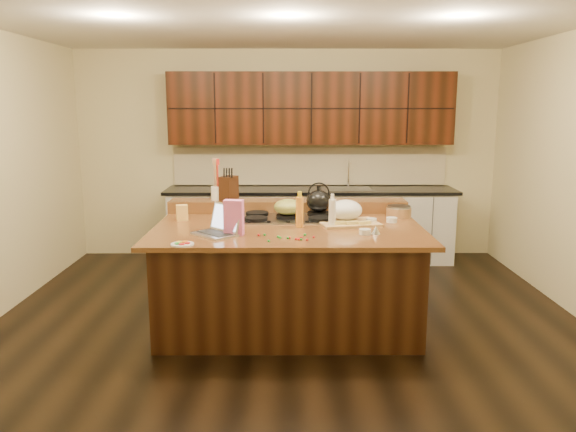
{
  "coord_description": "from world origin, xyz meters",
  "views": [
    {
      "loc": [
        -0.02,
        -4.94,
        1.98
      ],
      "look_at": [
        0.0,
        0.05,
        1.0
      ],
      "focal_mm": 35.0,
      "sensor_mm": 36.0,
      "label": 1
    }
  ],
  "objects": [
    {
      "name": "green_bowl",
      "position": [
        0.0,
        0.3,
        1.04
      ],
      "size": [
        0.31,
        0.31,
        0.15
      ],
      "primitive_type": "ellipsoid",
      "rotation": [
        0.0,
        0.0,
        -0.18
      ],
      "color": "olive",
      "rests_on": "cooktop"
    },
    {
      "name": "gumdrop_4",
      "position": [
        0.21,
        -0.48,
        0.93
      ],
      "size": [
        0.02,
        0.02,
        0.02
      ],
      "primitive_type": "ellipsoid",
      "color": "red",
      "rests_on": "island"
    },
    {
      "name": "gumdrop_7",
      "position": [
        -0.08,
        -0.47,
        0.93
      ],
      "size": [
        0.02,
        0.02,
        0.02
      ],
      "primitive_type": "ellipsoid",
      "color": "#198C26",
      "rests_on": "island"
    },
    {
      "name": "ramekin_a",
      "position": [
        0.65,
        -0.35,
        0.94
      ],
      "size": [
        0.12,
        0.12,
        0.04
      ],
      "primitive_type": "cylinder",
      "rotation": [
        0.0,
        0.0,
        -0.29
      ],
      "color": "white",
      "rests_on": "island"
    },
    {
      "name": "laptop",
      "position": [
        -0.58,
        -0.33,
        0.99
      ],
      "size": [
        0.45,
        0.45,
        0.25
      ],
      "rotation": [
        0.0,
        0.0,
        -0.79
      ],
      "color": "#B7B7BC",
      "rests_on": "island"
    },
    {
      "name": "gumdrop_5",
      "position": [
        -0.16,
        -0.62,
        0.93
      ],
      "size": [
        0.02,
        0.02,
        0.02
      ],
      "primitive_type": "ellipsoid",
      "color": "#198C26",
      "rests_on": "island"
    },
    {
      "name": "gumdrop_12",
      "position": [
        0.01,
        -0.5,
        0.93
      ],
      "size": [
        0.02,
        0.02,
        0.02
      ],
      "primitive_type": "ellipsoid",
      "color": "red",
      "rests_on": "island"
    },
    {
      "name": "gumdrop_13",
      "position": [
        -0.2,
        -0.4,
        0.93
      ],
      "size": [
        0.02,
        0.02,
        0.02
      ],
      "primitive_type": "ellipsoid",
      "color": "#198C26",
      "rests_on": "island"
    },
    {
      "name": "kettle",
      "position": [
        0.3,
        0.43,
        1.07
      ],
      "size": [
        0.28,
        0.28,
        0.22
      ],
      "primitive_type": "ellipsoid",
      "rotation": [
        0.0,
        0.0,
        0.2
      ],
      "color": "black",
      "rests_on": "cooktop"
    },
    {
      "name": "vinegar_bottle",
      "position": [
        0.39,
        -0.06,
        1.04
      ],
      "size": [
        0.07,
        0.07,
        0.25
      ],
      "primitive_type": "cylinder",
      "rotation": [
        0.0,
        0.0,
        0.12
      ],
      "color": "silver",
      "rests_on": "island"
    },
    {
      "name": "cooktop",
      "position": [
        0.0,
        0.3,
        0.94
      ],
      "size": [
        0.92,
        0.52,
        0.05
      ],
      "color": "gray",
      "rests_on": "island"
    },
    {
      "name": "candy_plate",
      "position": [
        -0.82,
        -0.71,
        0.93
      ],
      "size": [
        0.19,
        0.19,
        0.01
      ],
      "primitive_type": "cylinder",
      "rotation": [
        0.0,
        0.0,
        0.08
      ],
      "color": "white",
      "rests_on": "island"
    },
    {
      "name": "back_counter",
      "position": [
        0.3,
        2.23,
        0.98
      ],
      "size": [
        3.7,
        0.66,
        2.4
      ],
      "color": "silver",
      "rests_on": "ground"
    },
    {
      "name": "package_box",
      "position": [
        -1.0,
        0.25,
        0.99
      ],
      "size": [
        0.12,
        0.1,
        0.15
      ],
      "primitive_type": "cube",
      "rotation": [
        0.0,
        0.0,
        0.28
      ],
      "color": "#F6BF56",
      "rests_on": "island"
    },
    {
      "name": "gumdrop_8",
      "position": [
        0.08,
        -0.56,
        0.93
      ],
      "size": [
        0.02,
        0.02,
        0.02
      ],
      "primitive_type": "ellipsoid",
      "color": "red",
      "rests_on": "island"
    },
    {
      "name": "gumdrop_3",
      "position": [
        0.1,
        -0.56,
        0.93
      ],
      "size": [
        0.02,
        0.02,
        0.02
      ],
      "primitive_type": "ellipsoid",
      "color": "#198C26",
      "rests_on": "island"
    },
    {
      "name": "oil_bottle",
      "position": [
        0.1,
        -0.05,
        1.06
      ],
      "size": [
        0.07,
        0.07,
        0.27
      ],
      "primitive_type": "cylinder",
      "rotation": [
        0.0,
        0.0,
        0.0
      ],
      "color": "orange",
      "rests_on": "island"
    },
    {
      "name": "gumdrop_6",
      "position": [
        0.06,
        -0.55,
        0.93
      ],
      "size": [
        0.02,
        0.02,
        0.02
      ],
      "primitive_type": "ellipsoid",
      "color": "red",
      "rests_on": "island"
    },
    {
      "name": "gumdrop_11",
      "position": [
        0.14,
        -0.4,
        0.93
      ],
      "size": [
        0.02,
        0.02,
        0.02
      ],
      "primitive_type": "ellipsoid",
      "color": "#198C26",
      "rests_on": "island"
    },
    {
      "name": "knife_block",
      "position": [
        -0.6,
        0.7,
        1.16
      ],
      "size": [
        0.19,
        0.23,
        0.24
      ],
      "primitive_type": "cube",
      "rotation": [
        0.0,
        0.0,
        -0.43
      ],
      "color": "black",
      "rests_on": "back_ledge"
    },
    {
      "name": "pink_bag",
      "position": [
        -0.45,
        -0.36,
        1.07
      ],
      "size": [
        0.17,
        0.11,
        0.3
      ],
      "primitive_type": "cube",
      "rotation": [
        0.0,
        0.0,
        -0.16
      ],
      "color": "pink",
      "rests_on": "island"
    },
    {
      "name": "back_ledge",
      "position": [
        0.0,
        0.7,
        0.98
      ],
      "size": [
        2.4,
        0.3,
        0.12
      ],
      "primitive_type": "cube",
      "color": "black",
      "rests_on": "island"
    },
    {
      "name": "gumdrop_1",
      "position": [
        -0.0,
        -0.51,
        0.93
      ],
      "size": [
        0.02,
        0.02,
        0.02
      ],
      "primitive_type": "ellipsoid",
      "color": "#198C26",
      "rests_on": "island"
    },
    {
      "name": "ramekin_c",
      "position": [
        0.96,
        0.16,
        0.94
      ],
      "size": [
        0.11,
        0.11,
        0.04
      ],
      "primitive_type": "cylinder",
      "rotation": [
        0.0,
        0.0,
        0.13
      ],
      "color": "white",
      "rests_on": "island"
    },
    {
      "name": "utensil_crock",
      "position": [
        -0.72,
        0.7,
        1.11
      ],
      "size": [
        0.15,
        0.15,
        0.14
      ],
      "primitive_type": "cylinder",
      "rotation": [
        0.0,
        0.0,
        -0.35
      ],
      "color": "white",
      "rests_on": "back_ledge"
    },
    {
      "name": "room",
      "position": [
        0.0,
        0.0,
        1.35
      ],
      "size": [
        5.52,
        5.02,
        2.72
      ],
      "color": "black",
      "rests_on": "ground"
    },
    {
      "name": "ramekin_b",
      "position": [
        0.77,
        0.11,
        0.94
      ],
      "size": [
        0.12,
        0.12,
        0.04
      ],
      "primitive_type": "cylinder",
      "rotation": [
        0.0,
        0.0,
        -0.21
      ],
      "color": "white",
      "rests_on": "island"
    },
    {
      "name": "wooden_tray",
      "position": [
        0.54,
        0.12,
        1.01
      ],
      "size": [
        0.59,
        0.48,
        0.21
      ],
      "rotation": [
        0.0,
        0.0,
        0.2
      ],
      "color": "tan",
      "rests_on": "island"
    },
    {
      "name": "gumdrop_9",
      "position": [
        -0.07,
        -0.5,
        0.93
      ],
      "size": [
        0.02,
        0.02,
        0.02
      ],
      "primitive_type": "ellipsoid",
      "color": "#198C26",
      "rests_on": "island"
    },
    {
      "name": "gumdrop_0",
      "position": [
        -0.25,
        -0.41,
        0.93
      ],
      "size": [
        0.02,
        0.02,
        0.02
      ],
      "primitive_type": "ellipsoid",
      "color": "red",
      "rests_on": "island"
    },
    {
      "name": "gumdrop_10",
      "position": [
        0.11,
        -0.5,
        0.93
      ],
      "size": [
        0.02,
        0.02,
        0.02
      ],
      "primitive_type": "ellipsoid",
      "color": "red",
      "rests_on": "island"
    },
    {
      "name": "kitchen_timer",
      "position": [
        0.74,
        -0.33,
        0.96
      ],
      "size": [
        0.09,
        0.09,
        0.07
      ],
      "primitive_type": "cone",
      "rotation": [
        0.0,
        0.0,
        -0.18
      ],
      "color": "silver",
      "rests_on": "island"
    },
    {
      "name": "strainer_bowl",
      "position": [
        1.08,
        0.41,
        0.97
      ],
      "size": [
        0.3,
        0.3,
        0.09
      ],
      "primitive_type": "cylinder",
      "rotation": [
        0.0,
        0.0,
        -0.29
      ],
      "color": "#996B3F",
      "rests_on": "island"
    },
    {
      "name": "gumdrop_2",
      "position": [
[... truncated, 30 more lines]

